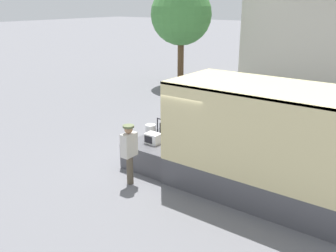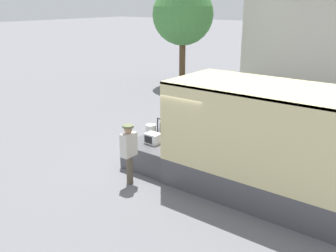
% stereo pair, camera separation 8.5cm
% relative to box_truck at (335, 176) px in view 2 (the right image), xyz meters
% --- Properties ---
extents(ground_plane, '(160.00, 160.00, 0.00)m').
position_rel_box_truck_xyz_m(ground_plane, '(-4.11, -0.00, -0.99)').
color(ground_plane, slate).
extents(box_truck, '(6.75, 2.35, 2.83)m').
position_rel_box_truck_xyz_m(box_truck, '(0.00, 0.00, 0.00)').
color(box_truck, '#B2B2B7').
rests_on(box_truck, ground).
extents(tailgate_deck, '(1.58, 2.23, 0.74)m').
position_rel_box_truck_xyz_m(tailgate_deck, '(-4.90, -0.00, -0.62)').
color(tailgate_deck, '#4C4C51').
rests_on(tailgate_deck, ground).
extents(microwave, '(0.44, 0.34, 0.31)m').
position_rel_box_truck_xyz_m(microwave, '(-4.98, -0.44, -0.09)').
color(microwave, white).
rests_on(microwave, tailgate_deck).
extents(portable_generator, '(0.71, 0.54, 0.58)m').
position_rel_box_truck_xyz_m(portable_generator, '(-4.92, 0.42, -0.03)').
color(portable_generator, black).
rests_on(portable_generator, tailgate_deck).
extents(orange_bucket, '(0.32, 0.32, 0.34)m').
position_rel_box_truck_xyz_m(orange_bucket, '(-5.49, 0.08, -0.08)').
color(orange_bucket, silver).
rests_on(orange_bucket, tailgate_deck).
extents(worker_person, '(0.30, 0.44, 1.67)m').
position_rel_box_truck_xyz_m(worker_person, '(-4.78, -1.68, 0.04)').
color(worker_person, brown).
rests_on(worker_person, ground).
extents(street_tree, '(3.45, 3.45, 5.73)m').
position_rel_box_truck_xyz_m(street_tree, '(-11.02, 9.60, 3.00)').
color(street_tree, brown).
rests_on(street_tree, ground).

